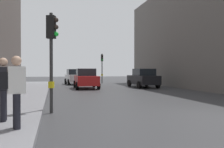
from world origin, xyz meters
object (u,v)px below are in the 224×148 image
(traffic_light_near_right, at_px, (52,44))
(pedestrian_in_dark_coat, at_px, (3,86))
(car_white_compact, at_px, (75,77))
(traffic_light_far_median, at_px, (102,63))
(car_dark_suv, at_px, (143,78))
(pedestrian_with_black_backpack, at_px, (15,87))
(car_red_sedan, at_px, (86,79))

(traffic_light_near_right, height_order, pedestrian_in_dark_coat, traffic_light_near_right)
(traffic_light_near_right, bearing_deg, car_white_compact, 82.66)
(traffic_light_far_median, height_order, pedestrian_in_dark_coat, traffic_light_far_median)
(car_white_compact, height_order, pedestrian_in_dark_coat, pedestrian_in_dark_coat)
(car_dark_suv, relative_size, pedestrian_with_black_backpack, 2.39)
(traffic_light_far_median, bearing_deg, car_white_compact, -156.19)
(pedestrian_with_black_backpack, relative_size, pedestrian_in_dark_coat, 1.00)
(traffic_light_near_right, xyz_separation_m, traffic_light_far_median, (6.00, 20.87, 0.01))
(traffic_light_far_median, height_order, car_dark_suv, traffic_light_far_median)
(car_dark_suv, distance_m, car_red_sedan, 5.40)
(pedestrian_with_black_backpack, bearing_deg, traffic_light_far_median, 73.96)
(traffic_light_near_right, bearing_deg, pedestrian_with_black_backpack, -106.05)
(traffic_light_near_right, xyz_separation_m, pedestrian_in_dark_coat, (-1.30, -1.97, -1.42))
(traffic_light_far_median, height_order, car_red_sedan, traffic_light_far_median)
(car_red_sedan, height_order, pedestrian_with_black_backpack, pedestrian_with_black_backpack)
(car_red_sedan, bearing_deg, car_white_compact, 93.28)
(traffic_light_far_median, height_order, pedestrian_with_black_backpack, traffic_light_far_median)
(car_white_compact, bearing_deg, pedestrian_in_dark_coat, -100.10)
(car_dark_suv, bearing_deg, pedestrian_in_dark_coat, -123.62)
(car_red_sedan, height_order, pedestrian_in_dark_coat, pedestrian_in_dark_coat)
(traffic_light_far_median, relative_size, pedestrian_in_dark_coat, 2.10)
(car_red_sedan, relative_size, pedestrian_with_black_backpack, 2.39)
(traffic_light_far_median, relative_size, pedestrian_with_black_backpack, 2.10)
(traffic_light_near_right, relative_size, pedestrian_with_black_backpack, 2.09)
(traffic_light_far_median, xyz_separation_m, car_dark_suv, (2.28, -8.42, -1.68))
(traffic_light_far_median, distance_m, pedestrian_with_black_backpack, 24.88)
(traffic_light_near_right, relative_size, pedestrian_in_dark_coat, 2.09)
(traffic_light_far_median, xyz_separation_m, pedestrian_with_black_backpack, (-6.86, -23.87, -1.40))
(car_white_compact, bearing_deg, pedestrian_with_black_backpack, -98.54)
(traffic_light_far_median, xyz_separation_m, pedestrian_in_dark_coat, (-7.30, -22.84, -1.43))
(car_white_compact, xyz_separation_m, pedestrian_in_dark_coat, (-3.79, -21.29, 0.25))
(traffic_light_far_median, bearing_deg, pedestrian_in_dark_coat, -107.74)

